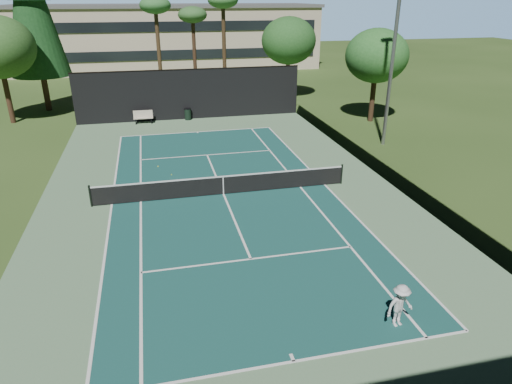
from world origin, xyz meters
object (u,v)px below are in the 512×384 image
trash_bin (188,114)px  park_bench (143,117)px  tennis_ball_b (172,175)px  tennis_net (223,184)px  tennis_ball_d (158,166)px  tennis_ball_c (246,183)px  player (400,306)px

trash_bin → park_bench: bearing=-174.4°
trash_bin → tennis_ball_b: bearing=-99.6°
park_bench → tennis_net: bearing=-75.9°
tennis_net → tennis_ball_d: 5.82m
tennis_ball_c → park_bench: (-5.28, 14.16, 0.52)m
tennis_ball_b → park_bench: bearing=96.8°
tennis_net → park_bench: 15.86m
player → park_bench: 27.53m
park_bench → tennis_ball_d: bearing=-85.9°
tennis_net → park_bench: size_ratio=8.60×
tennis_net → tennis_ball_b: bearing=125.8°
player → park_bench: player is taller
tennis_net → tennis_ball_c: tennis_net is taller
tennis_ball_d → park_bench: size_ratio=0.05×
player → tennis_ball_c: bearing=89.8°
tennis_ball_b → trash_bin: 12.57m
tennis_ball_c → tennis_ball_d: size_ratio=0.77×
tennis_net → trash_bin: size_ratio=13.65×
tennis_ball_c → trash_bin: trash_bin is taller
player → trash_bin: size_ratio=1.52×
tennis_net → tennis_ball_b: size_ratio=208.78×
tennis_ball_b → trash_bin: trash_bin is taller
tennis_ball_c → trash_bin: (-1.74, 14.51, 0.45)m
tennis_ball_b → tennis_ball_d: (-0.70, 1.54, 0.01)m
park_bench → player: bearing=-74.3°
tennis_ball_d → park_bench: bearing=94.1°
player → tennis_ball_d: size_ratio=18.73×
tennis_ball_c → tennis_ball_b: bearing=151.0°
tennis_ball_b → tennis_ball_c: bearing=-29.0°
player → tennis_ball_c: 12.55m
trash_bin → tennis_ball_c: bearing=-83.2°
tennis_ball_b → tennis_ball_c: 4.38m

